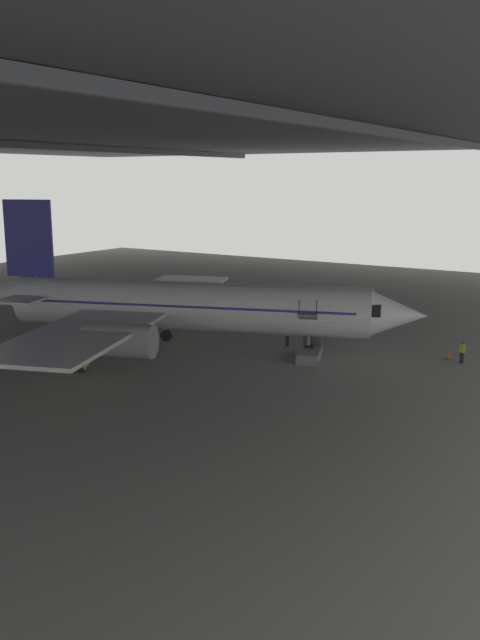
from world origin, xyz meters
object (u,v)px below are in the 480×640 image
at_px(boarding_stairs, 310,349).
at_px(crew_worker_near_nose, 462,351).
at_px(crew_worker_by_stairs, 287,334).
at_px(baggage_tug, 71,363).
at_px(traffic_cone_orange, 448,355).
at_px(airplane_main, 180,306).

relative_size(boarding_stairs, crew_worker_near_nose, 2.94).
bearing_deg(crew_worker_by_stairs, baggage_tug, 146.10).
bearing_deg(crew_worker_near_nose, traffic_cone_orange, 58.71).
bearing_deg(traffic_cone_orange, boarding_stairs, 122.71).
height_order(boarding_stairs, crew_worker_near_nose, boarding_stairs).
bearing_deg(traffic_cone_orange, crew_worker_near_nose, -121.29).
distance_m(boarding_stairs, traffic_cone_orange, 9.91).
xyz_separation_m(boarding_stairs, crew_worker_near_nose, (4.68, -9.43, 0.15)).
bearing_deg(baggage_tug, crew_worker_near_nose, -54.11).
height_order(crew_worker_by_stairs, baggage_tug, crew_worker_by_stairs).
relative_size(airplane_main, boarding_stairs, 7.45).
height_order(boarding_stairs, traffic_cone_orange, boarding_stairs).
height_order(traffic_cone_orange, baggage_tug, baggage_tug).
height_order(airplane_main, boarding_stairs, airplane_main).
relative_size(crew_worker_near_nose, crew_worker_by_stairs, 0.93).
bearing_deg(crew_worker_near_nose, boarding_stairs, 116.38).
distance_m(airplane_main, traffic_cone_orange, 19.68).
height_order(airplane_main, crew_worker_near_nose, airplane_main).
bearing_deg(crew_worker_near_nose, crew_worker_by_stairs, 99.62).
bearing_deg(crew_worker_by_stairs, airplane_main, 130.13).
height_order(crew_worker_near_nose, crew_worker_by_stairs, crew_worker_by_stairs).
relative_size(traffic_cone_orange, baggage_tug, 0.24).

